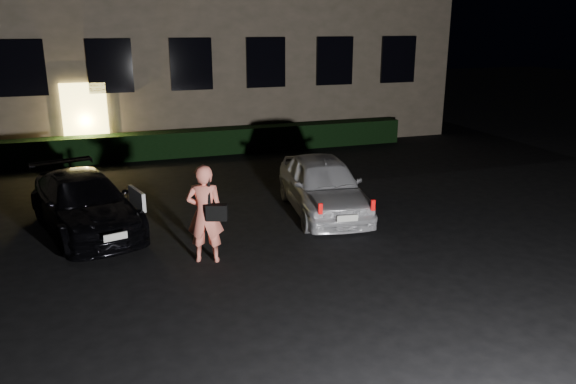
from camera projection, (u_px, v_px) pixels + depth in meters
name	position (u px, v px, depth m)	size (l,w,h in m)	color
ground	(304.00, 285.00, 9.66)	(80.00, 80.00, 0.00)	black
hedge	(197.00, 143.00, 19.06)	(15.00, 0.70, 0.85)	black
sedan	(84.00, 203.00, 12.08)	(2.71, 4.46, 1.21)	black
hatch	(323.00, 185.00, 13.19)	(2.06, 4.10, 1.34)	silver
man	(205.00, 214.00, 10.37)	(0.79, 0.65, 1.88)	#FF7E69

